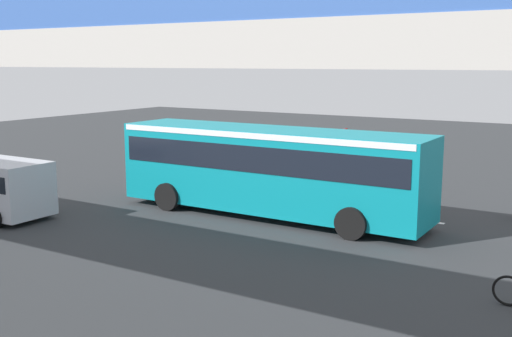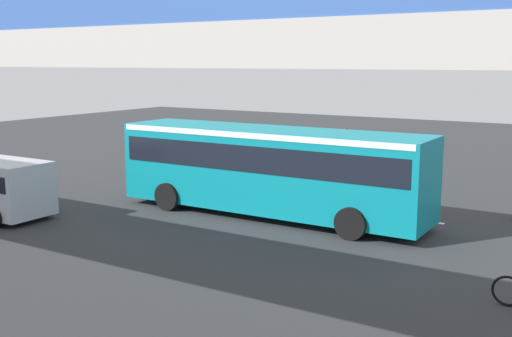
# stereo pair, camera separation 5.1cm
# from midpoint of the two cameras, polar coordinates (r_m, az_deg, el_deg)

# --- Properties ---
(ground) EXTENTS (80.00, 80.00, 0.00)m
(ground) POSITION_cam_midpoint_polar(r_m,az_deg,el_deg) (22.03, 2.89, -4.59)
(ground) COLOR #2D3033
(city_bus) EXTENTS (11.54, 2.85, 3.15)m
(city_bus) POSITION_cam_midpoint_polar(r_m,az_deg,el_deg) (21.95, 1.36, 0.39)
(city_bus) COLOR #0C8493
(city_bus) RESTS_ON ground
(traffic_sign) EXTENTS (0.08, 0.60, 2.80)m
(traffic_sign) POSITION_cam_midpoint_polar(r_m,az_deg,el_deg) (25.40, 8.16, 1.61)
(traffic_sign) COLOR slate
(traffic_sign) RESTS_ON ground
(lane_dash_leftmost) EXTENTS (2.00, 0.20, 0.01)m
(lane_dash_leftmost) POSITION_cam_midpoint_polar(r_m,az_deg,el_deg) (22.46, 14.60, -4.61)
(lane_dash_leftmost) COLOR silver
(lane_dash_leftmost) RESTS_ON ground
(lane_dash_left) EXTENTS (2.00, 0.20, 0.01)m
(lane_dash_left) POSITION_cam_midpoint_polar(r_m,az_deg,el_deg) (23.89, 5.39, -3.47)
(lane_dash_left) COLOR silver
(lane_dash_left) RESTS_ON ground
(lane_dash_centre) EXTENTS (2.00, 0.20, 0.01)m
(lane_dash_centre) POSITION_cam_midpoint_polar(r_m,az_deg,el_deg) (25.87, -2.57, -2.40)
(lane_dash_centre) COLOR silver
(lane_dash_centre) RESTS_ON ground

